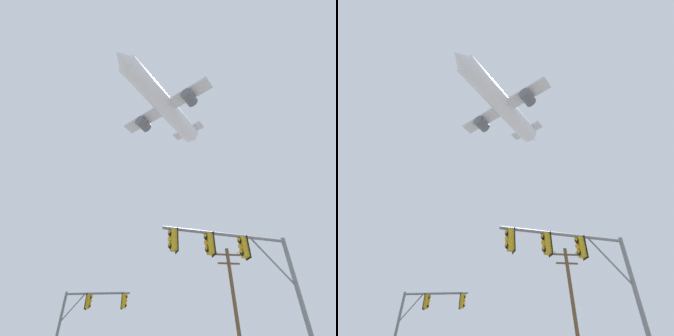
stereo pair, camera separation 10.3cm
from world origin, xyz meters
The scene contains 4 objects.
signal_pole_near centered at (3.92, 6.00, 4.87)m, with size 6.17×1.16×6.29m.
signal_pole_far centered at (-4.21, 15.98, 4.13)m, with size 4.83×1.16×5.52m.
utility_pole centered at (6.53, 15.03, 4.71)m, with size 2.20×0.28×8.83m.
airplane centered at (1.74, 24.29, 39.14)m, with size 18.71×20.14×6.68m.
Camera 2 is at (-0.57, -4.68, 1.59)m, focal length 26.28 mm.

